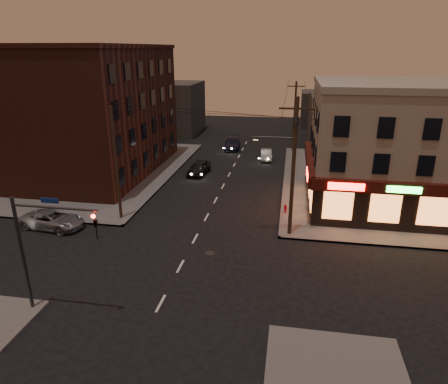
% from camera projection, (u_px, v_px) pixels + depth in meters
% --- Properties ---
extents(ground, '(120.00, 120.00, 0.00)m').
position_uv_depth(ground, '(180.00, 266.00, 25.53)').
color(ground, black).
rests_on(ground, ground).
extents(sidewalk_ne, '(24.00, 28.00, 0.15)m').
position_uv_depth(sidewalk_ne, '(403.00, 186.00, 40.27)').
color(sidewalk_ne, '#514F4C').
rests_on(sidewalk_ne, ground).
extents(sidewalk_nw, '(24.00, 28.00, 0.15)m').
position_uv_depth(sidewalk_nw, '(74.00, 169.00, 45.97)').
color(sidewalk_nw, '#514F4C').
rests_on(sidewalk_nw, ground).
extents(pizza_building, '(15.85, 12.85, 10.50)m').
position_uv_depth(pizza_building, '(403.00, 146.00, 33.65)').
color(pizza_building, gray).
rests_on(pizza_building, sidewalk_ne).
extents(brick_apartment, '(12.00, 20.00, 13.00)m').
position_uv_depth(brick_apartment, '(96.00, 112.00, 43.19)').
color(brick_apartment, '#492117').
rests_on(brick_apartment, sidewalk_nw).
extents(bg_building_ne_a, '(10.00, 12.00, 7.00)m').
position_uv_depth(bg_building_ne_a, '(345.00, 119.00, 57.36)').
color(bg_building_ne_a, '#3F3D3A').
rests_on(bg_building_ne_a, ground).
extents(bg_building_nw, '(9.00, 10.00, 8.00)m').
position_uv_depth(bg_building_nw, '(172.00, 108.00, 65.17)').
color(bg_building_nw, '#3F3D3A').
rests_on(bg_building_nw, ground).
extents(bg_building_ne_b, '(8.00, 8.00, 6.00)m').
position_uv_depth(bg_building_ne_b, '(324.00, 109.00, 70.82)').
color(bg_building_ne_b, '#3F3D3A').
rests_on(bg_building_ne_b, ground).
extents(utility_pole_main, '(4.20, 0.44, 10.00)m').
position_uv_depth(utility_pole_main, '(292.00, 160.00, 27.90)').
color(utility_pole_main, '#382619').
rests_on(utility_pole_main, sidewalk_ne).
extents(utility_pole_far, '(0.26, 0.26, 9.00)m').
position_uv_depth(utility_pole_far, '(294.00, 117.00, 52.54)').
color(utility_pole_far, '#382619').
rests_on(utility_pole_far, sidewalk_ne).
extents(utility_pole_west, '(0.24, 0.24, 9.00)m').
position_uv_depth(utility_pole_west, '(116.00, 164.00, 31.06)').
color(utility_pole_west, '#382619').
rests_on(utility_pole_west, sidewalk_nw).
extents(traffic_signal, '(4.49, 0.32, 6.47)m').
position_uv_depth(traffic_signal, '(38.00, 241.00, 19.81)').
color(traffic_signal, '#333538').
rests_on(traffic_signal, ground).
extents(suv_cross, '(5.12, 2.78, 1.36)m').
position_uv_depth(suv_cross, '(53.00, 220.00, 30.80)').
color(suv_cross, gray).
rests_on(suv_cross, ground).
extents(sedan_near, '(2.18, 4.51, 1.48)m').
position_uv_depth(sedan_near, '(199.00, 168.00, 43.99)').
color(sedan_near, black).
rests_on(sedan_near, ground).
extents(sedan_mid, '(1.73, 3.98, 1.27)m').
position_uv_depth(sedan_mid, '(266.00, 155.00, 49.77)').
color(sedan_mid, gray).
rests_on(sedan_mid, ground).
extents(sedan_far, '(2.57, 5.38, 1.51)m').
position_uv_depth(sedan_far, '(232.00, 143.00, 55.16)').
color(sedan_far, black).
rests_on(sedan_far, ground).
extents(fire_hydrant, '(0.32, 0.32, 0.71)m').
position_uv_depth(fire_hydrant, '(285.00, 208.00, 33.42)').
color(fire_hydrant, maroon).
rests_on(fire_hydrant, sidewalk_ne).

